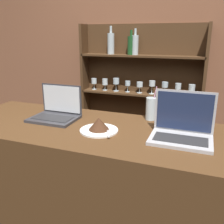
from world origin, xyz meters
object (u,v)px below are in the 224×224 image
object	(u,v)px
laptop_near	(56,112)
water_glass	(151,109)
cake_plate	(99,126)
laptop_far	(182,129)

from	to	relation	value
laptop_near	water_glass	distance (m)	0.63
cake_plate	laptop_far	bearing A→B (deg)	6.13
cake_plate	laptop_near	bearing A→B (deg)	162.01
laptop_far	cake_plate	world-z (taller)	laptop_far
laptop_far	cake_plate	size ratio (longest dim) A/B	1.44
laptop_far	cake_plate	distance (m)	0.47
laptop_far	water_glass	size ratio (longest dim) A/B	1.43
laptop_far	cake_plate	bearing A→B (deg)	-173.87
laptop_near	water_glass	size ratio (longest dim) A/B	1.34
laptop_near	laptop_far	size ratio (longest dim) A/B	0.94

